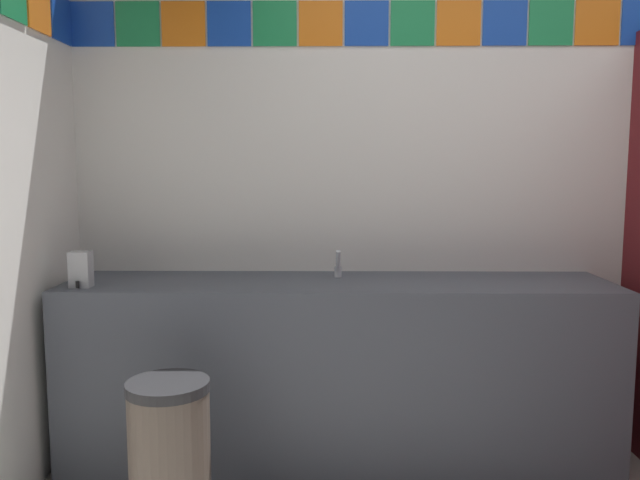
# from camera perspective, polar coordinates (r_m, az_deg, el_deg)

# --- Properties ---
(wall_back) EXTENTS (4.26, 0.09, 2.62)m
(wall_back) POSITION_cam_1_polar(r_m,az_deg,el_deg) (3.34, 15.72, 5.07)
(wall_back) COLOR white
(wall_back) RESTS_ON ground_plane
(vanity_counter) EXTENTS (2.54, 0.56, 0.86)m
(vanity_counter) POSITION_cam_1_polar(r_m,az_deg,el_deg) (3.06, 1.64, -11.59)
(vanity_counter) COLOR #4C515B
(vanity_counter) RESTS_ON ground_plane
(faucet_center) EXTENTS (0.04, 0.10, 0.14)m
(faucet_center) POSITION_cam_1_polar(r_m,az_deg,el_deg) (3.03, 1.65, -2.44)
(faucet_center) COLOR silver
(faucet_center) RESTS_ON vanity_counter
(soap_dispenser) EXTENTS (0.09, 0.09, 0.16)m
(soap_dispenser) POSITION_cam_1_polar(r_m,az_deg,el_deg) (2.99, -20.81, -2.51)
(soap_dispenser) COLOR #B7BABF
(soap_dispenser) RESTS_ON vanity_counter
(trash_bin) EXTENTS (0.31, 0.31, 0.60)m
(trash_bin) POSITION_cam_1_polar(r_m,az_deg,el_deg) (2.60, -13.42, -18.53)
(trash_bin) COLOR brown
(trash_bin) RESTS_ON ground_plane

